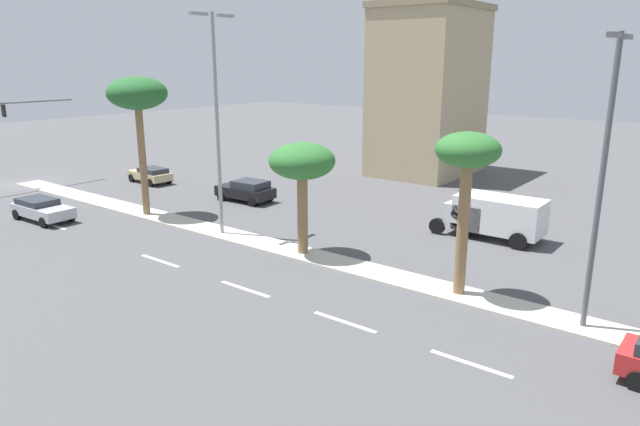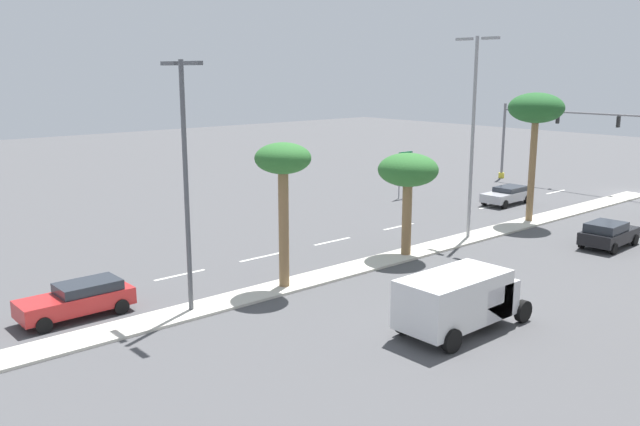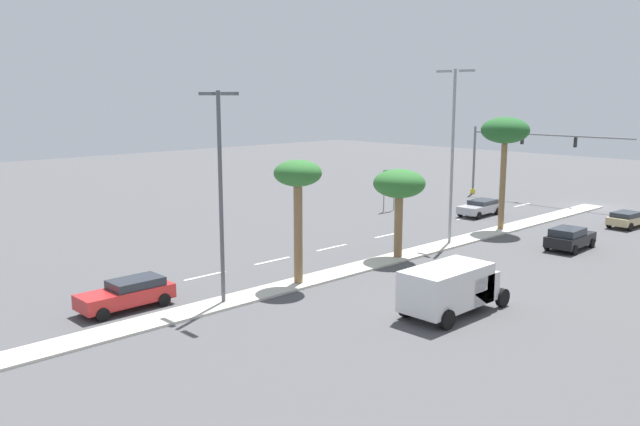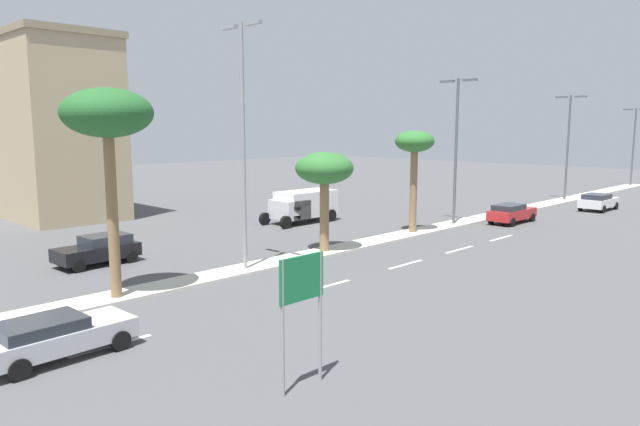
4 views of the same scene
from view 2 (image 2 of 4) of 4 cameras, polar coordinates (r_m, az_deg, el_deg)
ground_plane at (r=34.25m, az=2.73°, el=-4.86°), size 160.00×160.00×0.00m
median_curb at (r=28.97m, az=-10.71°, el=-8.15°), size 1.80×82.83×0.12m
lane_stripe_trailing at (r=59.21m, az=19.44°, el=1.71°), size 0.20×2.80×0.01m
lane_stripe_leading at (r=51.57m, az=14.36°, el=0.56°), size 0.20×2.80×0.01m
lane_stripe_front at (r=43.78m, az=6.73°, el=-1.16°), size 0.20×2.80×0.01m
lane_stripe_rear at (r=39.79m, az=1.07°, el=-2.42°), size 0.20×2.80×0.01m
lane_stripe_center at (r=36.63m, az=-5.01°, el=-3.76°), size 0.20×2.80×0.01m
lane_stripe_left at (r=34.08m, az=-11.83°, el=-5.19°), size 0.20×2.80×0.01m
traffic_signal_gantry at (r=62.74m, az=18.42°, el=6.44°), size 16.26×0.53×6.96m
directional_road_sign at (r=53.43m, az=7.29°, el=4.13°), size 0.10×1.54×3.67m
palm_tree_right at (r=45.93m, az=17.91°, el=8.26°), size 3.56×3.56×8.43m
palm_tree_inboard at (r=36.02m, az=7.50°, el=3.44°), size 3.23×3.23×5.54m
palm_tree_center at (r=30.17m, az=-3.17°, el=3.96°), size 2.56×2.56×6.69m
street_lamp_inboard at (r=40.30m, az=12.91°, el=7.36°), size 2.90×0.24×11.74m
street_lamp_rear at (r=27.51m, az=-11.39°, el=3.75°), size 2.90×0.24×10.26m
sedan_black_rear at (r=41.74m, az=23.33°, el=-1.63°), size 2.19×4.16×1.49m
sedan_red_inboard at (r=29.42m, az=-19.89°, el=-6.90°), size 1.86×4.54×1.43m
sedan_silver_leading at (r=52.63m, az=15.63°, el=1.51°), size 2.08×4.42×1.31m
box_truck at (r=26.74m, az=11.88°, el=-7.13°), size 2.55×5.84×2.33m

